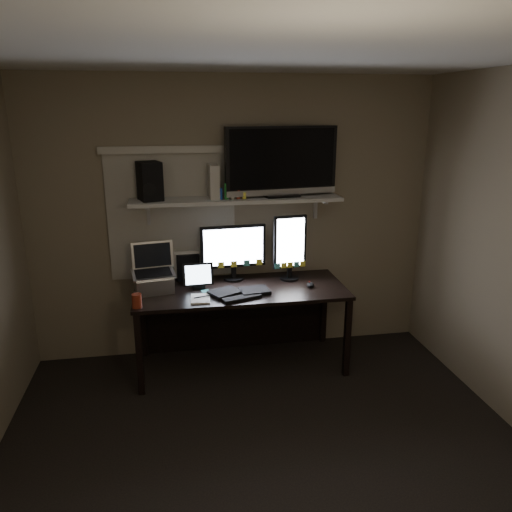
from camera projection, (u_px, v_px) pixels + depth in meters
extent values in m
plane|color=black|center=(274.00, 474.00, 3.15)|extent=(3.60, 3.60, 0.00)
plane|color=silver|center=(279.00, 48.00, 2.43)|extent=(3.60, 3.60, 0.00)
plane|color=#7A6D57|center=(234.00, 220.00, 4.49)|extent=(3.60, 0.00, 3.60)
cube|color=beige|center=(172.00, 217.00, 4.37)|extent=(1.10, 0.02, 1.10)
cube|color=black|center=(241.00, 290.00, 4.29)|extent=(1.80, 0.75, 0.03)
cube|color=black|center=(236.00, 313.00, 4.73)|extent=(1.80, 0.02, 0.70)
cube|color=black|center=(139.00, 354.00, 3.93)|extent=(0.05, 0.05, 0.70)
cube|color=black|center=(347.00, 338.00, 4.22)|extent=(0.05, 0.05, 0.70)
cube|color=black|center=(143.00, 320.00, 4.57)|extent=(0.05, 0.05, 0.70)
cube|color=black|center=(323.00, 308.00, 4.85)|extent=(0.05, 0.05, 0.70)
cube|color=beige|center=(237.00, 199.00, 4.26)|extent=(1.80, 0.35, 0.03)
cube|color=black|center=(233.00, 252.00, 4.43)|extent=(0.59, 0.11, 0.51)
cube|color=black|center=(290.00, 247.00, 4.42)|extent=(0.30, 0.09, 0.60)
cube|color=black|center=(240.00, 292.00, 4.15)|extent=(0.54, 0.34, 0.03)
ellipsoid|color=black|center=(310.00, 285.00, 4.31)|extent=(0.09, 0.11, 0.04)
cube|color=white|center=(200.00, 299.00, 4.03)|extent=(0.17, 0.22, 0.01)
cube|color=black|center=(198.00, 276.00, 4.25)|extent=(0.26, 0.12, 0.23)
cube|color=black|center=(188.00, 266.00, 4.47)|extent=(0.21, 0.10, 0.26)
cube|color=#AEAFB3|center=(153.00, 269.00, 4.15)|extent=(0.39, 0.34, 0.39)
cylinder|color=maroon|center=(137.00, 301.00, 3.85)|extent=(0.10, 0.10, 0.11)
cube|color=black|center=(282.00, 162.00, 4.23)|extent=(1.00, 0.31, 0.59)
cube|color=#B8B4A6|center=(213.00, 181.00, 4.21)|extent=(0.08, 0.24, 0.28)
cube|color=black|center=(150.00, 181.00, 4.10)|extent=(0.23, 0.25, 0.32)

